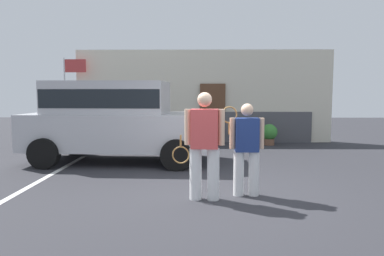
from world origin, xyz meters
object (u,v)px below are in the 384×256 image
Objects in this scene: tennis_player_woman at (246,148)px; flag_pole at (70,84)px; parked_suv at (115,117)px; tennis_player_man at (204,145)px; potted_plant_by_porch at (269,133)px.

flag_pole reaches higher than tennis_player_woman.
parked_suv is at bearing -45.72° from tennis_player_woman.
flag_pole is at bearing 127.16° from parked_suv.
potted_plant_by_porch is at bearing -105.71° from tennis_player_man.
flag_pole is (-2.37, 3.42, 0.93)m from parked_suv.
flag_pole reaches higher than parked_suv.
tennis_player_woman is (2.93, -3.00, -0.32)m from parked_suv.
flag_pole is at bearing 176.69° from potted_plant_by_porch.
flag_pole is (-6.92, 0.40, 1.68)m from potted_plant_by_porch.
tennis_player_man is (2.20, -3.24, -0.23)m from parked_suv.
tennis_player_woman is at bearing -105.13° from potted_plant_by_porch.
potted_plant_by_porch is (4.55, 3.02, -0.75)m from parked_suv.
tennis_player_woman is at bearing -156.61° from tennis_player_man.
parked_suv is 2.64× the size of tennis_player_man.
tennis_player_man reaches higher than potted_plant_by_porch.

